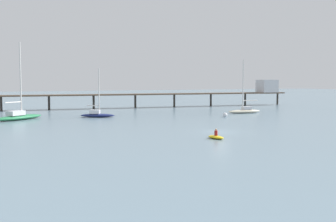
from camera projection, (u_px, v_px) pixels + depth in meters
name	position (u px, v px, depth m)	size (l,w,h in m)	color
ground_plane	(221.00, 132.00, 50.17)	(400.00, 400.00, 0.00)	slate
pier	(175.00, 92.00, 96.61)	(89.66, 12.45, 6.61)	brown
sailboat_green	(19.00, 115.00, 65.41)	(8.83, 7.70, 12.73)	#287F4C
sailboat_navy	(97.00, 114.00, 69.95)	(6.19, 4.31, 8.62)	navy
sailboat_cream	(245.00, 110.00, 78.57)	(7.26, 2.01, 10.46)	beige
dinghy_yellow	(216.00, 137.00, 44.34)	(1.41, 2.48, 1.14)	yellow
mooring_buoy_near	(225.00, 115.00, 69.94)	(0.79, 0.79, 0.79)	silver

